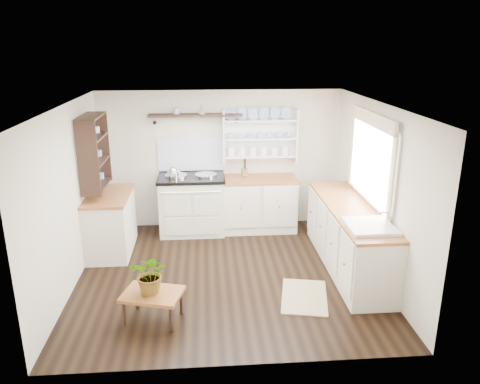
# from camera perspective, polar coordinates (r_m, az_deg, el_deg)

# --- Properties ---
(floor) EXTENTS (4.00, 3.80, 0.01)m
(floor) POSITION_cam_1_polar(r_m,az_deg,el_deg) (6.51, -1.57, -9.98)
(floor) COLOR black
(floor) RESTS_ON ground
(wall_back) EXTENTS (4.00, 0.02, 2.30)m
(wall_back) POSITION_cam_1_polar(r_m,az_deg,el_deg) (7.88, -2.36, 3.99)
(wall_back) COLOR beige
(wall_back) RESTS_ON ground
(wall_right) EXTENTS (0.02, 3.80, 2.30)m
(wall_right) POSITION_cam_1_polar(r_m,az_deg,el_deg) (6.46, 16.33, 0.13)
(wall_right) COLOR beige
(wall_right) RESTS_ON ground
(wall_left) EXTENTS (0.02, 3.80, 2.30)m
(wall_left) POSITION_cam_1_polar(r_m,az_deg,el_deg) (6.29, -20.17, -0.74)
(wall_left) COLOR beige
(wall_left) RESTS_ON ground
(ceiling) EXTENTS (4.00, 3.80, 0.01)m
(ceiling) POSITION_cam_1_polar(r_m,az_deg,el_deg) (5.80, -1.77, 10.53)
(ceiling) COLOR white
(ceiling) RESTS_ON wall_back
(window) EXTENTS (0.08, 1.55, 1.22)m
(window) POSITION_cam_1_polar(r_m,az_deg,el_deg) (6.47, 15.77, 4.02)
(window) COLOR white
(window) RESTS_ON wall_right
(aga_cooker) EXTENTS (1.08, 0.75, 0.99)m
(aga_cooker) POSITION_cam_1_polar(r_m,az_deg,el_deg) (7.75, -5.87, -1.43)
(aga_cooker) COLOR beige
(aga_cooker) RESTS_ON floor
(back_cabinets) EXTENTS (1.27, 0.63, 0.90)m
(back_cabinets) POSITION_cam_1_polar(r_m,az_deg,el_deg) (7.84, 2.18, -1.36)
(back_cabinets) COLOR silver
(back_cabinets) RESTS_ON floor
(right_cabinets) EXTENTS (0.62, 2.43, 0.90)m
(right_cabinets) POSITION_cam_1_polar(r_m,az_deg,el_deg) (6.69, 13.11, -5.31)
(right_cabinets) COLOR silver
(right_cabinets) RESTS_ON floor
(belfast_sink) EXTENTS (0.55, 0.60, 0.45)m
(belfast_sink) POSITION_cam_1_polar(r_m,az_deg,el_deg) (5.91, 15.47, -5.10)
(belfast_sink) COLOR white
(belfast_sink) RESTS_ON right_cabinets
(left_cabinets) EXTENTS (0.62, 1.13, 0.90)m
(left_cabinets) POSITION_cam_1_polar(r_m,az_deg,el_deg) (7.27, -15.51, -3.59)
(left_cabinets) COLOR silver
(left_cabinets) RESTS_ON floor
(plate_rack) EXTENTS (1.20, 0.22, 0.90)m
(plate_rack) POSITION_cam_1_polar(r_m,az_deg,el_deg) (7.81, 2.42, 6.90)
(plate_rack) COLOR white
(plate_rack) RESTS_ON wall_back
(high_shelf) EXTENTS (1.50, 0.29, 0.16)m
(high_shelf) POSITION_cam_1_polar(r_m,az_deg,el_deg) (7.61, -5.45, 9.25)
(high_shelf) COLOR black
(high_shelf) RESTS_ON wall_back
(left_shelving) EXTENTS (0.28, 0.80, 1.05)m
(left_shelving) POSITION_cam_1_polar(r_m,az_deg,el_deg) (6.99, -17.37, 4.75)
(left_shelving) COLOR black
(left_shelving) RESTS_ON wall_left
(kettle) EXTENTS (0.18, 0.18, 0.22)m
(kettle) POSITION_cam_1_polar(r_m,az_deg,el_deg) (7.49, -8.16, 2.20)
(kettle) COLOR silver
(kettle) RESTS_ON aga_cooker
(utensil_crock) EXTENTS (0.11, 0.11, 0.13)m
(utensil_crock) POSITION_cam_1_polar(r_m,az_deg,el_deg) (7.74, 0.53, 2.39)
(utensil_crock) COLOR brown
(utensil_crock) RESTS_ON back_cabinets
(center_table) EXTENTS (0.75, 0.62, 0.35)m
(center_table) POSITION_cam_1_polar(r_m,az_deg,el_deg) (5.48, -10.62, -12.37)
(center_table) COLOR brown
(center_table) RESTS_ON floor
(potted_plant) EXTENTS (0.51, 0.47, 0.47)m
(potted_plant) POSITION_cam_1_polar(r_m,az_deg,el_deg) (5.35, -10.79, -9.79)
(potted_plant) COLOR #3F7233
(potted_plant) RESTS_ON center_table
(floor_rug) EXTENTS (0.71, 0.94, 0.02)m
(floor_rug) POSITION_cam_1_polar(r_m,az_deg,el_deg) (6.03, 7.84, -12.53)
(floor_rug) COLOR #9B8D5A
(floor_rug) RESTS_ON floor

